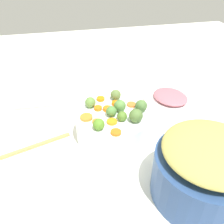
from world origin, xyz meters
The scene contains 25 objects.
tabletop centered at (0.00, 0.00, 0.01)m, with size 2.40×2.40×0.02m, color white.
serving_bowl_carrots centered at (-0.04, -0.01, 0.07)m, with size 0.24×0.24×0.09m, color white.
metal_pot centered at (-0.32, -0.19, 0.08)m, with size 0.27×0.27×0.13m, color navy.
stuffing_mound centered at (-0.32, -0.19, 0.17)m, with size 0.24×0.24×0.05m, color tan.
carrot_slice_0 centered at (0.00, 0.03, 0.12)m, with size 0.03×0.03×0.01m, color orange.
carrot_slice_1 centered at (-0.07, 0.05, 0.12)m, with size 0.03×0.03×0.01m, color orange.
carrot_slice_2 centered at (0.00, -0.09, 0.11)m, with size 0.03×0.03×0.01m, color orange.
carrot_slice_3 centered at (-0.08, 0.00, 0.11)m, with size 0.03×0.03×0.01m, color orange.
carrot_slice_4 centered at (-0.14, 0.00, 0.12)m, with size 0.03×0.03×0.01m, color orange.
carrot_slice_5 centered at (0.06, 0.01, 0.12)m, with size 0.03×0.03×0.01m, color orange.
carrot_slice_6 centered at (-0.04, 0.07, 0.12)m, with size 0.04×0.04×0.01m, color orange.
carrot_slice_7 centered at (0.02, -0.04, 0.12)m, with size 0.03×0.03×0.01m, color orange.
carrot_slice_8 centered at (-0.01, 0.00, 0.12)m, with size 0.03×0.03×0.01m, color orange.
brussels_sprout_0 centered at (-0.08, -0.03, 0.13)m, with size 0.03×0.03×0.03m, color #51782A.
brussels_sprout_1 centered at (0.02, 0.05, 0.13)m, with size 0.04×0.04×0.04m, color #60883E.
brussels_sprout_2 centered at (-0.09, -0.07, 0.13)m, with size 0.04×0.04×0.04m, color #517236.
brussels_sprout_3 centered at (0.05, -0.04, 0.13)m, with size 0.04×0.04×0.04m, color #5C753B.
brussels_sprout_4 centered at (-0.04, -0.11, 0.13)m, with size 0.04×0.04×0.04m, color #4E7439.
brussels_sprout_5 centered at (-0.02, -0.04, 0.13)m, with size 0.04×0.04×0.04m, color #55843E.
brussels_sprout_6 centered at (-0.04, -0.01, 0.13)m, with size 0.04×0.04×0.04m, color #4F823D.
brussels_sprout_7 centered at (-0.10, 0.05, 0.13)m, with size 0.04×0.04×0.04m, color #558828.
wooden_spoon centered at (-0.07, 0.34, 0.03)m, with size 0.12×0.30×0.01m.
ham_plate centered at (0.14, -0.31, 0.03)m, with size 0.24×0.24×0.01m, color white.
ham_slice_main centered at (0.12, -0.30, 0.05)m, with size 0.15×0.13×0.03m, color #C86371.
dish_towel centered at (0.26, 0.26, 0.02)m, with size 0.12×0.15×0.01m, color #CEAB97.
Camera 1 is at (-0.69, 0.14, 0.59)m, focal length 40.11 mm.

